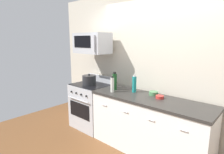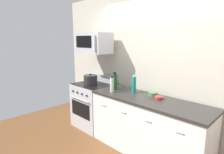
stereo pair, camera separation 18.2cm
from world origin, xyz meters
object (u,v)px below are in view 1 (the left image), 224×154
bottle_wine_green (115,81)px  bowl_green_glaze (154,93)px  bottle_sparkling_teal (134,84)px  bottle_vinegar_white (112,85)px  bowl_red_small (160,97)px  microwave (92,43)px  stockpot (89,80)px  bottle_dish_soap (113,82)px  range_oven (92,105)px

bottle_wine_green → bowl_green_glaze: bearing=13.2°
bottle_sparkling_teal → bottle_wine_green: (-0.36, -0.10, 0.01)m
bottle_vinegar_white → bowl_red_small: bottle_vinegar_white is taller
microwave → bottle_wine_green: size_ratio=2.29×
bowl_green_glaze → stockpot: (-1.34, -0.23, 0.07)m
bottle_wine_green → stockpot: size_ratio=1.17×
bottle_dish_soap → bowl_red_small: bottle_dish_soap is taller
bowl_green_glaze → stockpot: stockpot is taller
range_oven → bowl_red_small: range_oven is taller
bottle_wine_green → bowl_red_small: (0.87, 0.07, -0.13)m
range_oven → bowl_red_small: 1.57m
bottle_sparkling_teal → range_oven: bearing=-173.9°
bottle_dish_soap → bowl_red_small: (0.96, -0.00, -0.08)m
bottle_vinegar_white → bottle_sparkling_teal: bearing=40.3°
bottle_sparkling_teal → bottle_dish_soap: size_ratio=1.37×
bottle_dish_soap → stockpot: 0.55m
bowl_red_small → stockpot: 1.50m
bottle_sparkling_teal → bowl_green_glaze: (0.34, 0.07, -0.11)m
bottle_vinegar_white → stockpot: (-0.70, 0.09, -0.03)m
bottle_sparkling_teal → bowl_red_small: 0.52m
stockpot → bottle_vinegar_white: bearing=-7.0°
microwave → bowl_red_small: bearing=1.3°
bottle_vinegar_white → bowl_green_glaze: size_ratio=1.84×
microwave → bottle_sparkling_teal: size_ratio=2.45×
bottle_dish_soap → stockpot: bearing=-165.7°
bottle_dish_soap → bowl_red_small: size_ratio=1.78×
bottle_sparkling_teal → bottle_wine_green: 0.38m
bottle_sparkling_teal → bottle_dish_soap: (-0.46, -0.02, -0.04)m
stockpot → bottle_sparkling_teal: bearing=9.1°
stockpot → bottle_wine_green: bearing=5.5°
bottle_wine_green → bowl_green_glaze: bottle_wine_green is taller
bottle_wine_green → stockpot: bottle_wine_green is taller
bottle_wine_green → bowl_red_small: bearing=4.7°
bottle_vinegar_white → range_oven: bearing=168.8°
microwave → bowl_red_small: size_ratio=5.94×
range_oven → microwave: (0.00, 0.04, 1.28)m
bowl_green_glaze → bottle_vinegar_white: bearing=-153.7°
microwave → bottle_dish_soap: (0.53, 0.04, -0.72)m
microwave → bottle_vinegar_white: size_ratio=2.67×
range_oven → stockpot: bearing=-90.0°
microwave → bottle_vinegar_white: microwave is taller
bottle_vinegar_white → microwave: bearing=165.3°
bowl_red_small → stockpot: bearing=-175.0°
bottle_vinegar_white → bowl_green_glaze: 0.71m
bowl_green_glaze → bottle_sparkling_teal: bearing=-169.1°
bottle_vinegar_white → bowl_red_small: 0.83m
range_oven → bowl_red_small: (1.50, 0.08, 0.48)m
bottle_vinegar_white → stockpot: bottle_vinegar_white is taller
bottle_wine_green → bottle_vinegar_white: bearing=-63.8°
bottle_sparkling_teal → microwave: bearing=-176.4°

